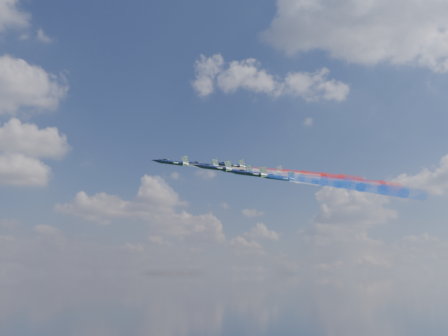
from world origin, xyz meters
TOP-DOWN VIEW (x-y plane):
  - jet_lead at (-5.93, 5.97)m, footprint 16.45×15.39m
  - trail_lead at (21.39, -5.22)m, footprint 45.63×23.06m
  - jet_inner_left at (1.49, -9.75)m, footprint 16.45×15.39m
  - trail_inner_left at (28.81, -20.94)m, footprint 45.63×23.06m
  - jet_inner_right at (7.58, 7.87)m, footprint 16.45×15.39m
  - trail_inner_right at (34.90, -3.32)m, footprint 45.63×23.06m
  - jet_outer_left at (7.98, -19.91)m, footprint 16.45×15.39m
  - trail_outer_left at (35.30, -31.10)m, footprint 45.63×23.06m
  - jet_center_third at (14.25, -3.56)m, footprint 16.45×15.39m
  - trail_center_third at (41.57, -14.75)m, footprint 45.63×23.06m
  - jet_outer_right at (21.72, 11.60)m, footprint 16.45×15.39m
  - trail_outer_right at (49.04, 0.41)m, footprint 45.63×23.06m
  - jet_rear_left at (22.39, -16.56)m, footprint 16.45×15.39m
  - trail_rear_left at (49.72, -27.75)m, footprint 45.63×23.06m
  - jet_rear_right at (30.54, -0.46)m, footprint 16.45×15.39m
  - trail_rear_right at (57.86, -11.65)m, footprint 45.63×23.06m

SIDE VIEW (x-z plane):
  - trail_outer_left at x=35.30m, z-range 150.83..160.07m
  - trail_rear_left at x=49.72m, z-range 151.49..160.72m
  - jet_outer_left at x=7.98m, z-range 154.23..161.44m
  - trail_inner_left at x=28.81m, z-range 153.73..162.97m
  - jet_rear_left at x=22.39m, z-range 154.89..162.10m
  - trail_center_third at x=41.57m, z-range 154.99..164.23m
  - jet_inner_left at x=1.49m, z-range 157.14..164.35m
  - trail_rear_right at x=57.86m, z-range 157.05..166.29m
  - jet_center_third at x=14.25m, z-range 158.39..165.60m
  - trail_lead at x=21.39m, z-range 157.46..166.70m
  - trail_inner_right at x=34.90m, z-range 158.50..167.74m
  - jet_rear_right at x=30.54m, z-range 160.46..167.67m
  - jet_lead at x=-5.93m, z-range 160.87..168.08m
  - trail_outer_right at x=49.04m, z-range 160.72..169.96m
  - jet_inner_right at x=7.58m, z-range 161.91..169.12m
  - jet_outer_right at x=21.72m, z-range 164.13..171.34m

